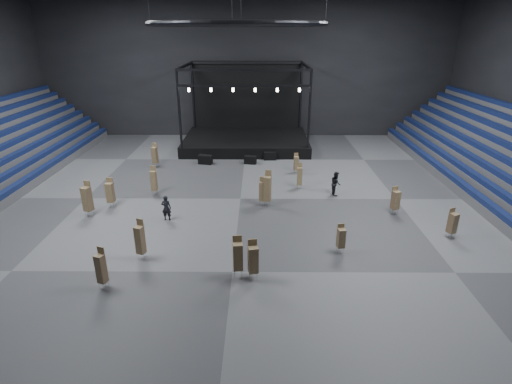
{
  "coord_description": "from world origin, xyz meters",
  "views": [
    {
      "loc": [
        1.46,
        -29.57,
        12.63
      ],
      "look_at": [
        1.27,
        -2.0,
        1.4
      ],
      "focal_mm": 28.0,
      "sensor_mm": 36.0,
      "label": 1
    }
  ],
  "objects_px": {
    "flight_case_left": "(205,160)",
    "chair_stack_4": "(341,238)",
    "chair_stack_8": "(155,155)",
    "chair_stack_14": "(296,163)",
    "flight_case_right": "(270,156)",
    "chair_stack_6": "(101,268)",
    "chair_stack_5": "(300,176)",
    "chair_stack_7": "(154,180)",
    "flight_case_mid": "(250,160)",
    "chair_stack_13": "(110,192)",
    "chair_stack_0": "(395,200)",
    "chair_stack_10": "(267,188)",
    "chair_stack_9": "(253,259)",
    "chair_stack_11": "(238,256)",
    "chair_stack_12": "(262,191)",
    "stage": "(246,133)",
    "chair_stack_2": "(140,239)",
    "crew_member": "(336,183)",
    "chair_stack_1": "(453,222)",
    "man_center": "(166,208)"
  },
  "relations": [
    {
      "from": "flight_case_left",
      "to": "chair_stack_4",
      "type": "xyz_separation_m",
      "value": [
        10.38,
        -17.31,
        0.55
      ]
    },
    {
      "from": "chair_stack_8",
      "to": "chair_stack_14",
      "type": "height_order",
      "value": "chair_stack_8"
    },
    {
      "from": "flight_case_right",
      "to": "chair_stack_6",
      "type": "height_order",
      "value": "chair_stack_6"
    },
    {
      "from": "chair_stack_5",
      "to": "chair_stack_7",
      "type": "relative_size",
      "value": 0.92
    },
    {
      "from": "flight_case_mid",
      "to": "chair_stack_13",
      "type": "xyz_separation_m",
      "value": [
        -10.43,
        -10.75,
        0.83
      ]
    },
    {
      "from": "chair_stack_0",
      "to": "chair_stack_13",
      "type": "height_order",
      "value": "chair_stack_13"
    },
    {
      "from": "chair_stack_10",
      "to": "chair_stack_13",
      "type": "xyz_separation_m",
      "value": [
        -11.95,
        -0.32,
        -0.21
      ]
    },
    {
      "from": "chair_stack_6",
      "to": "chair_stack_8",
      "type": "distance_m",
      "value": 20.11
    },
    {
      "from": "chair_stack_9",
      "to": "chair_stack_11",
      "type": "height_order",
      "value": "chair_stack_11"
    },
    {
      "from": "chair_stack_13",
      "to": "chair_stack_14",
      "type": "bearing_deg",
      "value": 31.68
    },
    {
      "from": "chair_stack_11",
      "to": "chair_stack_12",
      "type": "bearing_deg",
      "value": 73.96
    },
    {
      "from": "chair_stack_5",
      "to": "chair_stack_10",
      "type": "bearing_deg",
      "value": -126.04
    },
    {
      "from": "chair_stack_11",
      "to": "chair_stack_14",
      "type": "bearing_deg",
      "value": 66.99
    },
    {
      "from": "chair_stack_12",
      "to": "chair_stack_14",
      "type": "xyz_separation_m",
      "value": [
        3.25,
        7.42,
        -0.16
      ]
    },
    {
      "from": "chair_stack_9",
      "to": "chair_stack_0",
      "type": "bearing_deg",
      "value": 27.91
    },
    {
      "from": "flight_case_left",
      "to": "chair_stack_6",
      "type": "height_order",
      "value": "chair_stack_6"
    },
    {
      "from": "chair_stack_8",
      "to": "stage",
      "type": "bearing_deg",
      "value": 58.29
    },
    {
      "from": "chair_stack_11",
      "to": "chair_stack_14",
      "type": "height_order",
      "value": "chair_stack_11"
    },
    {
      "from": "chair_stack_13",
      "to": "chair_stack_4",
      "type": "bearing_deg",
      "value": -18.52
    },
    {
      "from": "flight_case_right",
      "to": "chair_stack_14",
      "type": "relative_size",
      "value": 0.66
    },
    {
      "from": "flight_case_right",
      "to": "chair_stack_10",
      "type": "xyz_separation_m",
      "value": [
        -0.5,
        -11.8,
        1.01
      ]
    },
    {
      "from": "flight_case_right",
      "to": "chair_stack_2",
      "type": "relative_size",
      "value": 0.51
    },
    {
      "from": "chair_stack_10",
      "to": "chair_stack_12",
      "type": "distance_m",
      "value": 0.49
    },
    {
      "from": "flight_case_right",
      "to": "chair_stack_8",
      "type": "xyz_separation_m",
      "value": [
        -11.4,
        -2.46,
        0.81
      ]
    },
    {
      "from": "chair_stack_2",
      "to": "chair_stack_5",
      "type": "bearing_deg",
      "value": 67.14
    },
    {
      "from": "chair_stack_2",
      "to": "flight_case_right",
      "type": "bearing_deg",
      "value": 87.07
    },
    {
      "from": "flight_case_right",
      "to": "chair_stack_12",
      "type": "relative_size",
      "value": 0.57
    },
    {
      "from": "chair_stack_4",
      "to": "chair_stack_5",
      "type": "relative_size",
      "value": 0.83
    },
    {
      "from": "chair_stack_2",
      "to": "chair_stack_14",
      "type": "xyz_separation_m",
      "value": [
        10.46,
        15.29,
        -0.26
      ]
    },
    {
      "from": "chair_stack_10",
      "to": "crew_member",
      "type": "distance_m",
      "value": 6.11
    },
    {
      "from": "flight_case_left",
      "to": "chair_stack_10",
      "type": "relative_size",
      "value": 0.48
    },
    {
      "from": "chair_stack_2",
      "to": "chair_stack_7",
      "type": "relative_size",
      "value": 1.03
    },
    {
      "from": "chair_stack_4",
      "to": "crew_member",
      "type": "bearing_deg",
      "value": 71.66
    },
    {
      "from": "chair_stack_0",
      "to": "chair_stack_1",
      "type": "xyz_separation_m",
      "value": [
        2.53,
        -3.65,
        -0.04
      ]
    },
    {
      "from": "chair_stack_0",
      "to": "chair_stack_6",
      "type": "xyz_separation_m",
      "value": [
        -18.15,
        -9.23,
        0.07
      ]
    },
    {
      "from": "chair_stack_6",
      "to": "chair_stack_10",
      "type": "bearing_deg",
      "value": 70.98
    },
    {
      "from": "chair_stack_7",
      "to": "crew_member",
      "type": "bearing_deg",
      "value": 5.15
    },
    {
      "from": "chair_stack_13",
      "to": "crew_member",
      "type": "relative_size",
      "value": 1.18
    },
    {
      "from": "flight_case_right",
      "to": "man_center",
      "type": "distance_m",
      "value": 16.32
    },
    {
      "from": "chair_stack_1",
      "to": "chair_stack_9",
      "type": "height_order",
      "value": "chair_stack_9"
    },
    {
      "from": "chair_stack_2",
      "to": "chair_stack_5",
      "type": "xyz_separation_m",
      "value": [
        10.4,
        11.37,
        -0.14
      ]
    },
    {
      "from": "flight_case_mid",
      "to": "chair_stack_9",
      "type": "xyz_separation_m",
      "value": [
        0.56,
        -20.2,
        0.83
      ]
    },
    {
      "from": "flight_case_right",
      "to": "chair_stack_7",
      "type": "distance_m",
      "value": 13.72
    },
    {
      "from": "chair_stack_4",
      "to": "chair_stack_13",
      "type": "xyz_separation_m",
      "value": [
        -16.25,
        6.64,
        0.23
      ]
    },
    {
      "from": "chair_stack_2",
      "to": "chair_stack_11",
      "type": "height_order",
      "value": "chair_stack_2"
    },
    {
      "from": "chair_stack_4",
      "to": "chair_stack_8",
      "type": "xyz_separation_m",
      "value": [
        -15.21,
        16.3,
        0.24
      ]
    },
    {
      "from": "chair_stack_6",
      "to": "chair_stack_8",
      "type": "relative_size",
      "value": 0.99
    },
    {
      "from": "chair_stack_5",
      "to": "chair_stack_8",
      "type": "relative_size",
      "value": 0.94
    },
    {
      "from": "chair_stack_8",
      "to": "chair_stack_9",
      "type": "bearing_deg",
      "value": -47.46
    },
    {
      "from": "chair_stack_13",
      "to": "crew_member",
      "type": "distance_m",
      "value": 17.78
    }
  ]
}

